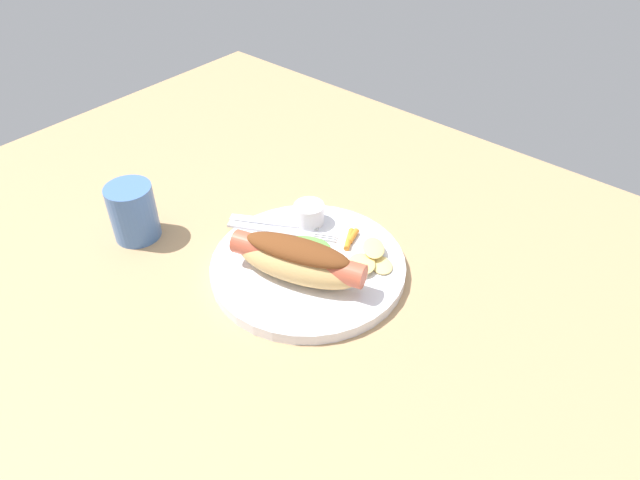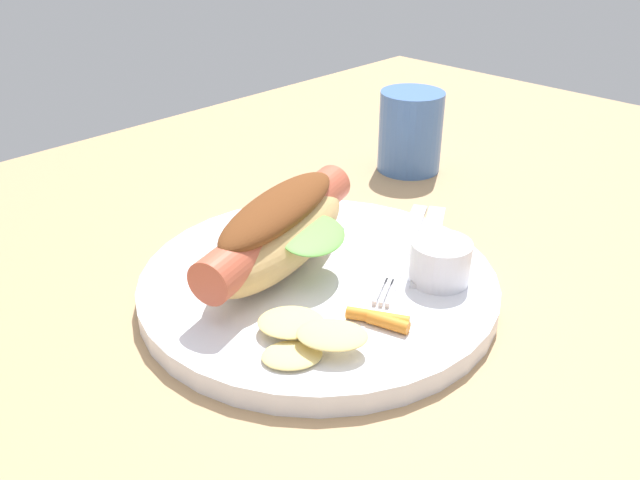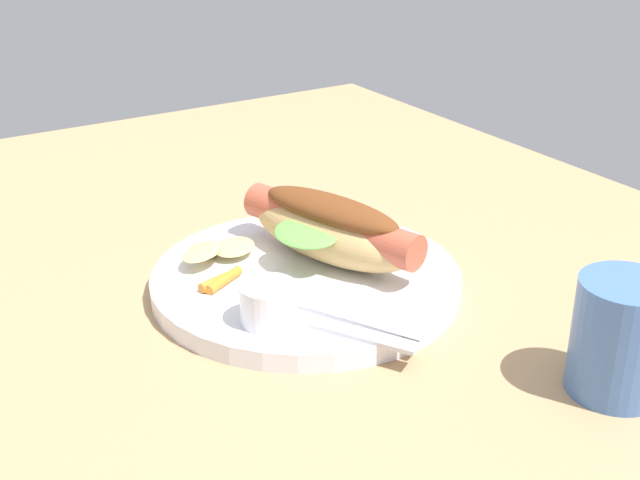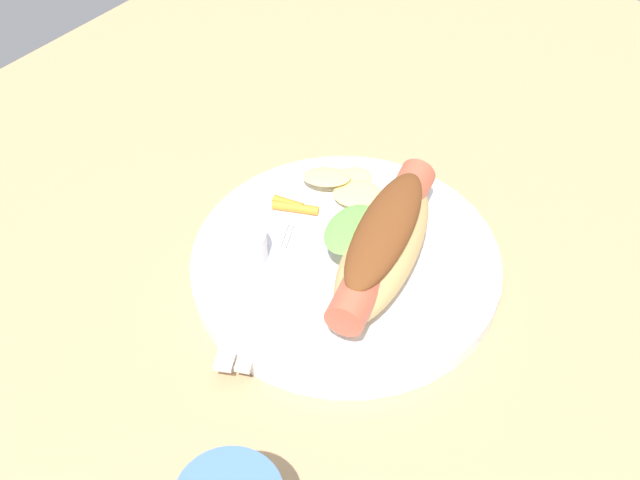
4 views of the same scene
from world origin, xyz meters
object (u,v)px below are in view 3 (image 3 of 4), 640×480
at_px(knife, 334,328).
at_px(drinking_cup, 621,337).
at_px(plate, 306,280).
at_px(chips_pile, 215,249).
at_px(fork, 332,313).
at_px(hot_dog, 330,228).
at_px(sauce_ramekin, 269,303).
at_px(carrot_garnish, 220,281).

height_order(knife, drinking_cup, drinking_cup).
distance_m(plate, chips_pile, 0.08).
bearing_deg(fork, plate, -43.54).
distance_m(plate, hot_dog, 0.05).
height_order(sauce_ramekin, chips_pile, sauce_ramekin).
xyz_separation_m(fork, knife, (0.02, -0.01, -0.00)).
distance_m(plate, knife, 0.10).
distance_m(knife, chips_pile, 0.16).
height_order(fork, knife, same).
bearing_deg(knife, fork, -58.01).
xyz_separation_m(plate, chips_pile, (-0.06, -0.05, 0.02)).
relative_size(plate, sauce_ramekin, 6.00).
bearing_deg(chips_pile, plate, 38.92).
relative_size(fork, carrot_garnish, 3.38).
height_order(plate, chips_pile, chips_pile).
bearing_deg(fork, drinking_cup, -170.52).
xyz_separation_m(sauce_ramekin, drinking_cup, (0.18, 0.17, 0.01)).
height_order(plate, sauce_ramekin, sauce_ramekin).
bearing_deg(carrot_garnish, plate, 78.26).
height_order(fork, carrot_garnish, carrot_garnish).
xyz_separation_m(plate, fork, (0.07, -0.02, 0.01)).
xyz_separation_m(plate, carrot_garnish, (-0.02, -0.07, 0.01)).
xyz_separation_m(chips_pile, carrot_garnish, (0.05, -0.02, -0.00)).
height_order(hot_dog, knife, hot_dog).
bearing_deg(drinking_cup, carrot_garnish, -145.50).
height_order(plate, drinking_cup, drinking_cup).
height_order(chips_pile, drinking_cup, drinking_cup).
height_order(sauce_ramekin, drinking_cup, drinking_cup).
xyz_separation_m(plate, hot_dog, (-0.01, 0.03, 0.04)).
relative_size(sauce_ramekin, carrot_garnish, 1.00).
height_order(plate, hot_dog, hot_dog).
distance_m(hot_dog, drinking_cup, 0.26).
xyz_separation_m(sauce_ramekin, chips_pile, (-0.12, 0.01, -0.01)).
bearing_deg(carrot_garnish, drinking_cup, 34.50).
distance_m(plate, sauce_ramekin, 0.09).
height_order(plate, knife, knife).
xyz_separation_m(hot_dog, sauce_ramekin, (0.07, -0.10, -0.01)).
bearing_deg(fork, carrot_garnish, 2.98).
xyz_separation_m(hot_dog, fork, (0.08, -0.05, -0.03)).
bearing_deg(drinking_cup, fork, -143.36).
bearing_deg(fork, chips_pile, -14.49).
height_order(hot_dog, sauce_ramekin, hot_dog).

